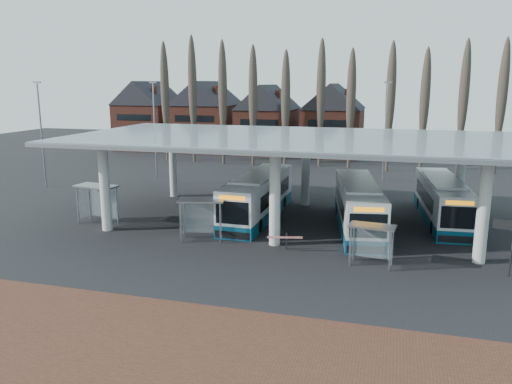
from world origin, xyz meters
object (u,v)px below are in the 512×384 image
(bus_3, at_px, (442,201))
(shelter_0, at_px, (98,195))
(shelter_1, at_px, (202,210))
(shelter_2, at_px, (372,236))
(bus_1, at_px, (258,197))
(bus_2, at_px, (358,206))

(bus_3, xyz_separation_m, shelter_0, (-24.12, -7.42, 0.55))
(shelter_1, xyz_separation_m, shelter_2, (10.90, -1.80, -0.29))
(bus_1, relative_size, bus_2, 0.99)
(bus_3, bearing_deg, bus_2, -154.45)
(bus_2, xyz_separation_m, shelter_0, (-18.27, -3.94, 0.50))
(bus_1, bearing_deg, bus_2, -5.13)
(shelter_2, bearing_deg, shelter_0, 176.90)
(bus_1, height_order, bus_3, bus_1)
(bus_2, distance_m, shelter_2, 7.52)
(bus_1, xyz_separation_m, shelter_1, (-2.05, -6.37, 0.41))
(bus_1, height_order, shelter_0, bus_1)
(shelter_1, bearing_deg, bus_2, 16.90)
(shelter_0, xyz_separation_m, shelter_2, (19.61, -3.46, -0.36))
(bus_1, relative_size, shelter_1, 3.76)
(shelter_1, bearing_deg, bus_1, 58.69)
(shelter_0, xyz_separation_m, shelter_1, (8.71, -1.66, -0.07))
(bus_2, xyz_separation_m, shelter_2, (1.34, -7.40, 0.15))
(bus_2, relative_size, shelter_2, 4.57)
(bus_2, relative_size, shelter_1, 3.78)
(shelter_2, bearing_deg, shelter_1, 177.54)
(bus_3, relative_size, shelter_2, 4.39)
(shelter_0, distance_m, shelter_2, 19.91)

